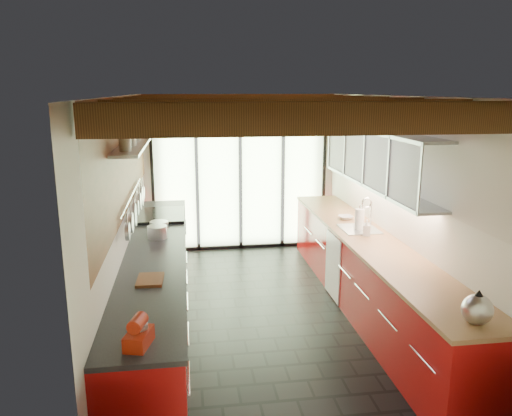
% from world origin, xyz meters
% --- Properties ---
extents(ground, '(5.50, 5.50, 0.00)m').
position_xyz_m(ground, '(0.00, 0.00, 0.00)').
color(ground, black).
rests_on(ground, ground).
extents(room_shell, '(5.50, 5.50, 5.50)m').
position_xyz_m(room_shell, '(0.00, 0.00, 1.65)').
color(room_shell, silver).
rests_on(room_shell, ground).
extents(ceiling_beams, '(3.14, 5.06, 4.90)m').
position_xyz_m(ceiling_beams, '(-0.00, 0.38, 2.46)').
color(ceiling_beams, '#593316').
rests_on(ceiling_beams, ground).
extents(glass_door, '(2.95, 0.10, 2.90)m').
position_xyz_m(glass_door, '(0.00, 2.69, 1.66)').
color(glass_door, '#C6EAAD').
rests_on(glass_door, ground).
extents(left_counter, '(0.68, 5.00, 0.92)m').
position_xyz_m(left_counter, '(-1.28, 0.00, 0.46)').
color(left_counter, '#A9100F').
rests_on(left_counter, ground).
extents(range_stove, '(0.66, 0.90, 0.97)m').
position_xyz_m(range_stove, '(-1.28, 1.45, 0.47)').
color(range_stove, silver).
rests_on(range_stove, ground).
extents(right_counter, '(0.68, 5.00, 0.92)m').
position_xyz_m(right_counter, '(1.27, 0.00, 0.46)').
color(right_counter, '#A9100F').
rests_on(right_counter, ground).
extents(sink_assembly, '(0.45, 0.52, 0.43)m').
position_xyz_m(sink_assembly, '(1.29, 0.40, 0.96)').
color(sink_assembly, silver).
rests_on(sink_assembly, right_counter).
extents(upper_cabinets_right, '(0.34, 3.00, 3.00)m').
position_xyz_m(upper_cabinets_right, '(1.43, 0.30, 1.85)').
color(upper_cabinets_right, silver).
rests_on(upper_cabinets_right, ground).
extents(left_wall_fixtures, '(0.28, 2.60, 0.96)m').
position_xyz_m(left_wall_fixtures, '(-1.47, 0.29, 1.78)').
color(left_wall_fixtures, silver).
rests_on(left_wall_fixtures, ground).
extents(stand_mixer, '(0.21, 0.29, 0.23)m').
position_xyz_m(stand_mixer, '(-1.27, -2.24, 1.01)').
color(stand_mixer, '#AC210D').
rests_on(stand_mixer, left_counter).
extents(pot_large, '(0.30, 0.30, 0.15)m').
position_xyz_m(pot_large, '(-1.27, 0.39, 1.00)').
color(pot_large, silver).
rests_on(pot_large, left_counter).
extents(pot_small, '(0.28, 0.28, 0.09)m').
position_xyz_m(pot_small, '(-1.27, 0.82, 0.97)').
color(pot_small, silver).
rests_on(pot_small, left_counter).
extents(cutting_board, '(0.25, 0.34, 0.03)m').
position_xyz_m(cutting_board, '(-1.27, -1.03, 0.93)').
color(cutting_board, brown).
rests_on(cutting_board, left_counter).
extents(kettle, '(0.30, 0.33, 0.28)m').
position_xyz_m(kettle, '(1.27, -2.25, 1.04)').
color(kettle, silver).
rests_on(kettle, right_counter).
extents(paper_towel, '(0.14, 0.14, 0.32)m').
position_xyz_m(paper_towel, '(1.27, 0.40, 1.06)').
color(paper_towel, white).
rests_on(paper_towel, right_counter).
extents(soap_bottle, '(0.12, 0.12, 0.20)m').
position_xyz_m(soap_bottle, '(1.27, 0.13, 1.02)').
color(soap_bottle, silver).
rests_on(soap_bottle, right_counter).
extents(bowl, '(0.20, 0.20, 0.05)m').
position_xyz_m(bowl, '(1.27, 0.94, 0.94)').
color(bowl, silver).
rests_on(bowl, right_counter).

